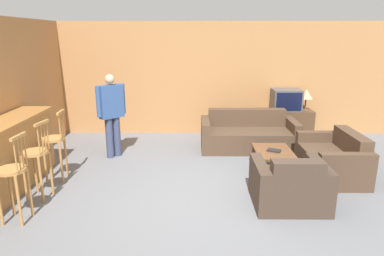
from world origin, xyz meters
name	(u,v)px	position (x,y,z in m)	size (l,w,h in m)	color
ground_plane	(198,200)	(0.00, 0.00, 0.00)	(24.00, 24.00, 0.00)	slate
wall_back	(197,79)	(0.00, 3.52, 1.30)	(9.40, 0.08, 2.60)	#B27A47
wall_left	(11,96)	(-3.20, 1.26, 1.30)	(0.08, 8.52, 2.60)	#B27A47
bar_chair_near	(13,177)	(-2.30, -0.59, 0.60)	(0.38, 0.38, 1.15)	#B77F42
bar_chair_mid	(37,159)	(-2.30, 0.07, 0.60)	(0.41, 0.41, 1.15)	#B77F42
bar_chair_far	(55,145)	(-2.30, 0.72, 0.60)	(0.38, 0.38, 1.15)	#B77F42
couch_far	(248,135)	(1.06, 2.34, 0.28)	(1.95, 0.91, 0.78)	#4C3828
armchair_near	(290,186)	(1.26, -0.14, 0.29)	(0.99, 0.87, 0.76)	#423328
loveseat_right	(333,160)	(2.27, 0.91, 0.28)	(0.84, 1.34, 0.75)	#4C3828
coffee_table	(274,154)	(1.28, 0.98, 0.35)	(0.61, 0.86, 0.41)	brown
tv_unit	(284,123)	(2.02, 3.18, 0.32)	(1.23, 0.51, 0.64)	#513823
tv	(286,100)	(2.02, 3.18, 0.88)	(0.63, 0.51, 0.47)	#4C4C4C
book_on_table	(274,150)	(1.28, 0.95, 0.43)	(0.26, 0.22, 0.03)	black
table_lamp	(306,94)	(2.47, 3.18, 1.00)	(0.30, 0.30, 0.48)	brown
person_by_window	(112,112)	(-1.63, 1.82, 0.90)	(0.46, 0.44, 1.60)	#384260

